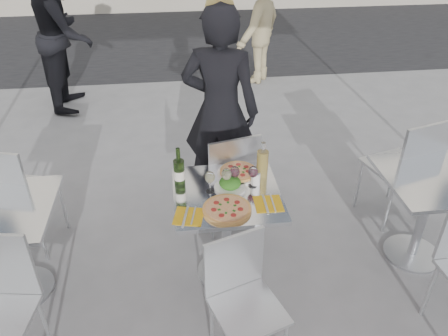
{
  "coord_description": "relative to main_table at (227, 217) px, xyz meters",
  "views": [
    {
      "loc": [
        -0.31,
        -2.37,
        2.48
      ],
      "look_at": [
        0.0,
        0.15,
        0.85
      ],
      "focal_mm": 35.0,
      "sensor_mm": 36.0,
      "label": 1
    }
  ],
  "objects": [
    {
      "name": "side_table_left",
      "position": [
        -1.5,
        0.0,
        0.0
      ],
      "size": [
        0.72,
        0.72,
        0.75
      ],
      "color": "#B7BABF",
      "rests_on": "ground"
    },
    {
      "name": "carafe",
      "position": [
        0.27,
        0.14,
        0.33
      ],
      "size": [
        0.08,
        0.08,
        0.29
      ],
      "color": "tan",
      "rests_on": "main_table"
    },
    {
      "name": "wineglass_red_b",
      "position": [
        0.19,
        0.05,
        0.32
      ],
      "size": [
        0.07,
        0.07,
        0.16
      ],
      "color": "white",
      "rests_on": "main_table"
    },
    {
      "name": "wineglass_white_b",
      "position": [
        0.0,
        0.05,
        0.32
      ],
      "size": [
        0.07,
        0.07,
        0.16
      ],
      "color": "white",
      "rests_on": "main_table"
    },
    {
      "name": "ground",
      "position": [
        0.0,
        0.0,
        -0.54
      ],
      "size": [
        80.0,
        80.0,
        0.0
      ],
      "primitive_type": "plane",
      "color": "slate"
    },
    {
      "name": "salad_plate",
      "position": [
        0.03,
        0.05,
        0.25
      ],
      "size": [
        0.22,
        0.22,
        0.09
      ],
      "color": "white",
      "rests_on": "main_table"
    },
    {
      "name": "napkin_left",
      "position": [
        -0.27,
        -0.23,
        0.21
      ],
      "size": [
        0.21,
        0.21,
        0.01
      ],
      "rotation": [
        0.0,
        0.0,
        -0.22
      ],
      "color": "gold",
      "rests_on": "main_table"
    },
    {
      "name": "street_asphalt",
      "position": [
        0.0,
        6.5,
        -0.54
      ],
      "size": [
        24.0,
        5.0,
        0.0
      ],
      "primitive_type": "cube",
      "color": "black",
      "rests_on": "ground"
    },
    {
      "name": "woman_diner",
      "position": [
        0.07,
        0.95,
        0.36
      ],
      "size": [
        0.76,
        0.62,
        1.8
      ],
      "primitive_type": "imported",
      "rotation": [
        0.0,
        0.0,
        2.82
      ],
      "color": "black",
      "rests_on": "ground"
    },
    {
      "name": "wineglass_white_a",
      "position": [
        -0.11,
        0.03,
        0.32
      ],
      "size": [
        0.07,
        0.07,
        0.16
      ],
      "color": "white",
      "rests_on": "main_table"
    },
    {
      "name": "sugar_shaker",
      "position": [
        0.21,
        0.07,
        0.26
      ],
      "size": [
        0.06,
        0.06,
        0.11
      ],
      "color": "white",
      "rests_on": "main_table"
    },
    {
      "name": "side_table_right",
      "position": [
        1.5,
        0.0,
        0.0
      ],
      "size": [
        0.72,
        0.72,
        0.75
      ],
      "color": "#B7BABF",
      "rests_on": "ground"
    },
    {
      "name": "chair_near",
      "position": [
        0.01,
        -0.64,
        -0.04
      ],
      "size": [
        0.49,
        0.49,
        0.84
      ],
      "rotation": [
        0.0,
        0.0,
        0.33
      ],
      "color": "silver",
      "rests_on": "ground"
    },
    {
      "name": "side_chair_lfar",
      "position": [
        -1.56,
        0.44,
        0.05
      ],
      "size": [
        0.55,
        0.56,
        0.99
      ],
      "rotation": [
        0.0,
        0.0,
        2.89
      ],
      "color": "silver",
      "rests_on": "ground"
    },
    {
      "name": "pedestrian_a",
      "position": [
        -1.63,
        3.35,
        0.41
      ],
      "size": [
        0.73,
        0.93,
        1.9
      ],
      "primitive_type": "imported",
      "rotation": [
        0.0,
        0.0,
        1.56
      ],
      "color": "black",
      "rests_on": "ground"
    },
    {
      "name": "pizza_far",
      "position": [
        0.11,
        0.22,
        0.23
      ],
      "size": [
        0.3,
        0.3,
        0.03
      ],
      "color": "white",
      "rests_on": "main_table"
    },
    {
      "name": "wineglass_red_a",
      "position": [
        0.06,
        0.07,
        0.32
      ],
      "size": [
        0.07,
        0.07,
        0.16
      ],
      "color": "white",
      "rests_on": "main_table"
    },
    {
      "name": "side_chair_rfar",
      "position": [
        1.55,
        0.43,
        0.05
      ],
      "size": [
        0.57,
        0.58,
        1.0
      ],
      "rotation": [
        0.0,
        0.0,
        3.42
      ],
      "color": "silver",
      "rests_on": "ground"
    },
    {
      "name": "chair_far",
      "position": [
        0.09,
        0.52,
        0.01
      ],
      "size": [
        0.51,
        0.52,
        0.93
      ],
      "rotation": [
        0.0,
        0.0,
        3.39
      ],
      "color": "silver",
      "rests_on": "ground"
    },
    {
      "name": "pedestrian_b",
      "position": [
        0.95,
        3.9,
        0.3
      ],
      "size": [
        1.14,
        1.24,
        1.67
      ],
      "primitive_type": "imported",
      "rotation": [
        0.0,
        0.0,
        4.09
      ],
      "color": "tan",
      "rests_on": "ground"
    },
    {
      "name": "main_table",
      "position": [
        0.0,
        0.0,
        0.0
      ],
      "size": [
        0.72,
        0.72,
        0.75
      ],
      "color": "#B7BABF",
      "rests_on": "ground"
    },
    {
      "name": "wine_bottle",
      "position": [
        -0.31,
        0.12,
        0.32
      ],
      "size": [
        0.07,
        0.07,
        0.29
      ],
      "color": "#2E4C1C",
      "rests_on": "main_table"
    },
    {
      "name": "napkin_right",
      "position": [
        0.25,
        -0.16,
        0.21
      ],
      "size": [
        0.18,
        0.2,
        0.01
      ],
      "rotation": [
        0.0,
        0.0,
        -0.02
      ],
      "color": "gold",
      "rests_on": "main_table"
    },
    {
      "name": "pizza_near",
      "position": [
        -0.02,
        -0.2,
        0.22
      ],
      "size": [
        0.31,
        0.31,
        0.02
      ],
      "color": "#E6A259",
      "rests_on": "main_table"
    }
  ]
}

